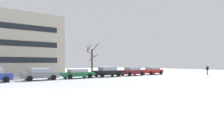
{
  "coord_description": "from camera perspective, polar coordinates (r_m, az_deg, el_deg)",
  "views": [
    {
      "loc": [
        -3.27,
        -15.49,
        2.08
      ],
      "look_at": [
        12.26,
        5.48,
        1.18
      ],
      "focal_mm": 31.51,
      "sensor_mm": 36.0,
      "label": 1
    }
  ],
  "objects": [
    {
      "name": "ground_plane",
      "position": [
        15.97,
        -24.51,
        -5.68
      ],
      "size": [
        120.0,
        120.0,
        0.0
      ],
      "primitive_type": "plane",
      "color": "white"
    },
    {
      "name": "road_surface",
      "position": [
        19.51,
        -26.74,
        -4.34
      ],
      "size": [
        80.0,
        9.26,
        0.0
      ],
      "color": "silver",
      "rests_on": "ground"
    },
    {
      "name": "parked_car_gray",
      "position": [
        25.76,
        -20.16,
        -1.09
      ],
      "size": [
        4.34,
        2.25,
        1.47
      ],
      "color": "slate",
      "rests_on": "ground"
    },
    {
      "name": "parked_car_green",
      "position": [
        27.61,
        -9.95,
        -0.97
      ],
      "size": [
        4.58,
        2.17,
        1.28
      ],
      "color": "#1E6038",
      "rests_on": "ground"
    },
    {
      "name": "parked_car_black",
      "position": [
        30.26,
        -1.33,
        -0.5
      ],
      "size": [
        4.6,
        2.18,
        1.51
      ],
      "color": "black",
      "rests_on": "ground"
    },
    {
      "name": "parked_car_maroon",
      "position": [
        33.39,
        5.93,
        -0.33
      ],
      "size": [
        4.18,
        2.25,
        1.43
      ],
      "color": "maroon",
      "rests_on": "ground"
    },
    {
      "name": "parked_car_red",
      "position": [
        37.08,
        11.65,
        -0.17
      ],
      "size": [
        3.97,
        2.23,
        1.38
      ],
      "color": "red",
      "rests_on": "ground"
    },
    {
      "name": "pedestrian_crossing",
      "position": [
        38.78,
        25.93,
        0.16
      ],
      "size": [
        0.4,
        0.4,
        1.69
      ],
      "color": "#2D334C",
      "rests_on": "ground"
    },
    {
      "name": "tree_far_right",
      "position": [
        32.32,
        -5.87,
        2.93
      ],
      "size": [
        2.11,
        2.11,
        5.43
      ],
      "color": "#423326",
      "rests_on": "ground"
    },
    {
      "name": "building_far_left",
      "position": [
        39.76,
        -26.73,
        6.32
      ],
      "size": [
        14.85,
        11.45,
        10.47
      ],
      "color": "#B2A899",
      "rests_on": "ground"
    }
  ]
}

